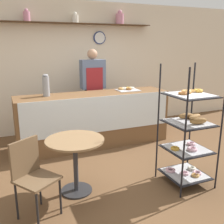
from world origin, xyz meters
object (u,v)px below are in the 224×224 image
pastry_rack (188,134)px  coffee_carafe (46,85)px  cafe_table (75,152)px  donut_tray_counter (127,89)px  person_worker (93,90)px  cafe_chair (31,171)px

pastry_rack → coffee_carafe: (-1.50, 1.87, 0.46)m
cafe_table → coffee_carafe: coffee_carafe is taller
pastry_rack → donut_tray_counter: size_ratio=3.87×
person_worker → cafe_chair: person_worker is taller
coffee_carafe → cafe_table: bearing=-87.3°
pastry_rack → coffee_carafe: 2.44m
person_worker → donut_tray_counter: 0.70m
person_worker → coffee_carafe: person_worker is taller
coffee_carafe → donut_tray_counter: 1.53m
coffee_carafe → person_worker: bearing=24.4°
cafe_table → donut_tray_counter: bearing=46.2°
coffee_carafe → donut_tray_counter: size_ratio=0.91×
person_worker → donut_tray_counter: (0.54, -0.45, 0.05)m
person_worker → cafe_table: (-0.91, -1.96, -0.41)m
cafe_chair → donut_tray_counter: (2.01, 1.79, 0.47)m
cafe_chair → donut_tray_counter: 2.73m
cafe_table → donut_tray_counter: 2.15m
pastry_rack → cafe_table: pastry_rack is taller
person_worker → cafe_table: bearing=-115.0°
cafe_table → coffee_carafe: size_ratio=1.93×
person_worker → cafe_chair: (-1.47, -2.23, -0.43)m
pastry_rack → cafe_table: 1.48m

